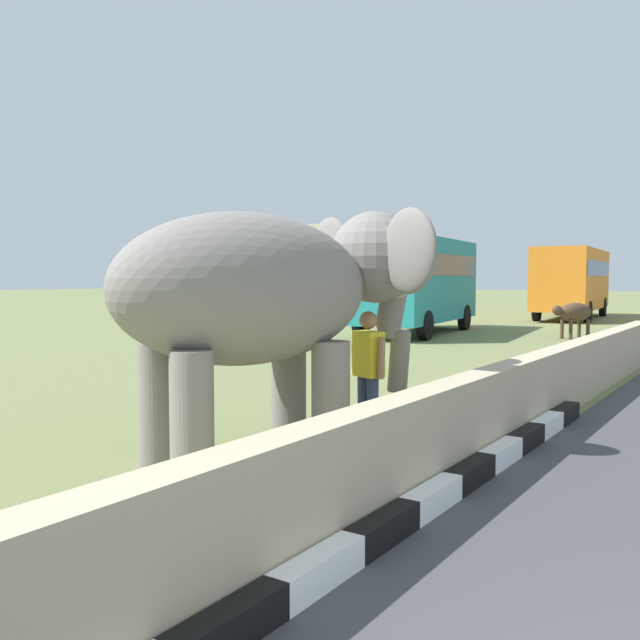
% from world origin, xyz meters
% --- Properties ---
extents(barrier_parapet, '(28.00, 0.36, 1.00)m').
position_xyz_m(barrier_parapet, '(2.00, 3.61, 0.50)').
color(barrier_parapet, tan).
rests_on(barrier_parapet, ground_plane).
extents(elephant, '(4.06, 3.12, 2.92)m').
position_xyz_m(elephant, '(3.46, 5.60, 1.91)').
color(elephant, slate).
rests_on(elephant, ground_plane).
extents(person_handler, '(0.37, 0.64, 1.66)m').
position_xyz_m(person_handler, '(4.83, 5.14, 0.93)').
color(person_handler, navy).
rests_on(person_handler, ground_plane).
extents(bus_teal, '(8.28, 3.55, 3.50)m').
position_xyz_m(bus_teal, '(20.29, 11.99, 2.08)').
color(bus_teal, teal).
rests_on(bus_teal, ground_plane).
extents(bus_orange, '(9.41, 3.33, 3.50)m').
position_xyz_m(bus_orange, '(33.21, 9.56, 2.08)').
color(bus_orange, orange).
rests_on(bus_orange, ground_plane).
extents(cow_near, '(1.89, 1.16, 1.23)m').
position_xyz_m(cow_near, '(21.43, 6.59, 0.87)').
color(cow_near, '#473323').
rests_on(cow_near, ground_plane).
extents(hill_east, '(29.63, 23.70, 14.93)m').
position_xyz_m(hill_east, '(55.00, 38.97, 0.00)').
color(hill_east, '#797C58').
rests_on(hill_east, ground_plane).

